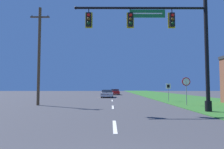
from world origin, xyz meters
The scene contains 8 objects.
grass_verge_right centered at (10.50, 30.00, 0.02)m, with size 10.00×110.00×0.04m.
road_center_line centered at (0.00, 22.00, 0.01)m, with size 0.16×34.80×0.01m.
signal_mast centered at (3.91, 10.85, 5.02)m, with size 9.32×0.47×7.98m.
car_ahead centered at (-0.75, 29.60, 0.60)m, with size 1.98×4.37×1.19m.
far_car centered at (0.74, 40.49, 0.61)m, with size 1.82×4.63×1.19m.
stop_sign centered at (6.68, 15.45, 1.86)m, with size 0.76×0.07×2.50m.
route_sign_post centered at (6.45, 20.30, 1.53)m, with size 0.55×0.06×2.03m.
utility_pole_near centered at (-6.87, 15.84, 4.74)m, with size 1.80×0.26×9.17m.
Camera 1 is at (-0.17, -2.62, 1.69)m, focal length 32.00 mm.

